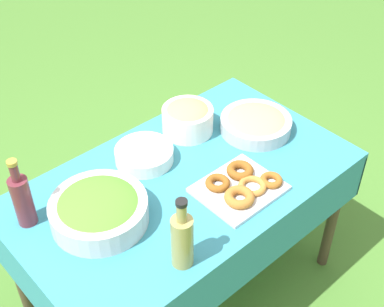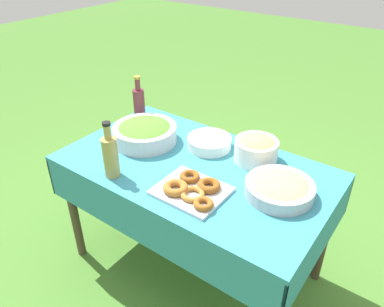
{
  "view_description": "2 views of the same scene",
  "coord_description": "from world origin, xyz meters",
  "px_view_note": "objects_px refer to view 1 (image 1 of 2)",
  "views": [
    {
      "loc": [
        1.03,
        1.19,
        2.18
      ],
      "look_at": [
        -0.05,
        -0.0,
        0.83
      ],
      "focal_mm": 50.0,
      "sensor_mm": 36.0,
      "label": 1
    },
    {
      "loc": [
        -0.93,
        1.3,
        1.79
      ],
      "look_at": [
        -0.03,
        0.07,
        0.85
      ],
      "focal_mm": 35.0,
      "sensor_mm": 36.0,
      "label": 2
    }
  ],
  "objects_px": {
    "plate_stack": "(144,155)",
    "wine_bottle": "(22,199)",
    "salad_bowl": "(99,209)",
    "donut_platter": "(241,186)",
    "olive_oil_bottle": "(182,239)",
    "bread_bowl": "(188,118)",
    "pasta_bowl": "(256,123)"
  },
  "relations": [
    {
      "from": "pasta_bowl",
      "to": "donut_platter",
      "type": "distance_m",
      "value": 0.4
    },
    {
      "from": "pasta_bowl",
      "to": "salad_bowl",
      "type": "bearing_deg",
      "value": -0.56
    },
    {
      "from": "pasta_bowl",
      "to": "donut_platter",
      "type": "relative_size",
      "value": 0.96
    },
    {
      "from": "donut_platter",
      "to": "wine_bottle",
      "type": "relative_size",
      "value": 1.12
    },
    {
      "from": "salad_bowl",
      "to": "donut_platter",
      "type": "xyz_separation_m",
      "value": [
        -0.5,
        0.23,
        -0.04
      ]
    },
    {
      "from": "olive_oil_bottle",
      "to": "bread_bowl",
      "type": "height_order",
      "value": "olive_oil_bottle"
    },
    {
      "from": "olive_oil_bottle",
      "to": "wine_bottle",
      "type": "bearing_deg",
      "value": -60.15
    },
    {
      "from": "plate_stack",
      "to": "salad_bowl",
      "type": "bearing_deg",
      "value": 25.71
    },
    {
      "from": "donut_platter",
      "to": "wine_bottle",
      "type": "bearing_deg",
      "value": -30.26
    },
    {
      "from": "donut_platter",
      "to": "salad_bowl",
      "type": "bearing_deg",
      "value": -25.06
    },
    {
      "from": "donut_platter",
      "to": "bread_bowl",
      "type": "relative_size",
      "value": 1.46
    },
    {
      "from": "plate_stack",
      "to": "wine_bottle",
      "type": "bearing_deg",
      "value": -1.59
    },
    {
      "from": "plate_stack",
      "to": "bread_bowl",
      "type": "height_order",
      "value": "bread_bowl"
    },
    {
      "from": "donut_platter",
      "to": "plate_stack",
      "type": "bearing_deg",
      "value": -66.82
    },
    {
      "from": "pasta_bowl",
      "to": "donut_platter",
      "type": "bearing_deg",
      "value": 34.54
    },
    {
      "from": "pasta_bowl",
      "to": "wine_bottle",
      "type": "relative_size",
      "value": 1.08
    },
    {
      "from": "olive_oil_bottle",
      "to": "plate_stack",
      "type": "bearing_deg",
      "value": -114.68
    },
    {
      "from": "bread_bowl",
      "to": "plate_stack",
      "type": "bearing_deg",
      "value": 6.71
    },
    {
      "from": "plate_stack",
      "to": "olive_oil_bottle",
      "type": "height_order",
      "value": "olive_oil_bottle"
    },
    {
      "from": "pasta_bowl",
      "to": "plate_stack",
      "type": "distance_m",
      "value": 0.52
    },
    {
      "from": "plate_stack",
      "to": "wine_bottle",
      "type": "height_order",
      "value": "wine_bottle"
    },
    {
      "from": "salad_bowl",
      "to": "plate_stack",
      "type": "distance_m",
      "value": 0.37
    },
    {
      "from": "salad_bowl",
      "to": "pasta_bowl",
      "type": "xyz_separation_m",
      "value": [
        -0.83,
        0.01,
        -0.02
      ]
    },
    {
      "from": "pasta_bowl",
      "to": "bread_bowl",
      "type": "xyz_separation_m",
      "value": [
        0.23,
        -0.2,
        0.03
      ]
    },
    {
      "from": "plate_stack",
      "to": "olive_oil_bottle",
      "type": "distance_m",
      "value": 0.56
    },
    {
      "from": "pasta_bowl",
      "to": "bread_bowl",
      "type": "distance_m",
      "value": 0.3
    },
    {
      "from": "olive_oil_bottle",
      "to": "wine_bottle",
      "type": "height_order",
      "value": "same"
    },
    {
      "from": "pasta_bowl",
      "to": "bread_bowl",
      "type": "height_order",
      "value": "bread_bowl"
    },
    {
      "from": "bread_bowl",
      "to": "olive_oil_bottle",
      "type": "bearing_deg",
      "value": 46.97
    },
    {
      "from": "salad_bowl",
      "to": "pasta_bowl",
      "type": "relative_size",
      "value": 1.14
    },
    {
      "from": "olive_oil_bottle",
      "to": "salad_bowl",
      "type": "bearing_deg",
      "value": -74.03
    },
    {
      "from": "wine_bottle",
      "to": "olive_oil_bottle",
      "type": "bearing_deg",
      "value": 119.85
    }
  ]
}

